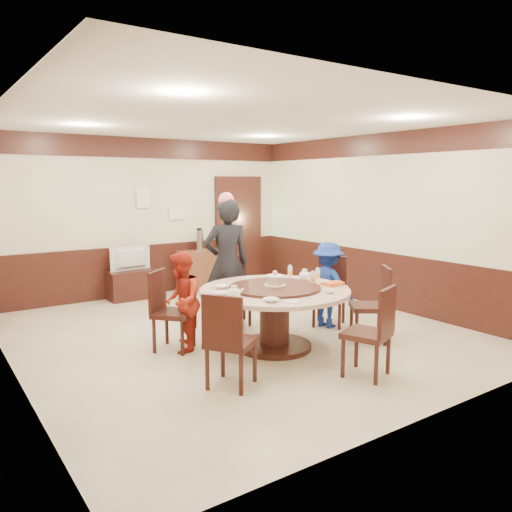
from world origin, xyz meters
TOP-DOWN VIEW (x-y plane):
  - room at (0.01, 0.01)m, footprint 6.00×6.04m
  - banquet_table at (0.03, -0.78)m, footprint 1.82×1.82m
  - chair_0 at (1.29, -0.41)m, footprint 0.62×0.62m
  - chair_1 at (0.22, 0.44)m, footprint 0.57×0.57m
  - chair_2 at (-1.02, -0.11)m, footprint 0.62×0.62m
  - chair_3 at (-1.02, -1.47)m, footprint 0.61×0.61m
  - chair_4 at (0.31, -2.05)m, footprint 0.57×0.58m
  - chair_5 at (1.21, -1.25)m, footprint 0.62×0.61m
  - person_standing at (0.07, 0.39)m, footprint 0.74×0.59m
  - person_red at (-0.94, -0.21)m, footprint 0.70×0.74m
  - person_blue at (1.21, -0.45)m, footprint 0.64×0.87m
  - birthday_cake at (0.06, -0.75)m, footprint 0.27×0.27m
  - teapot_left at (-0.64, -0.93)m, footprint 0.17×0.15m
  - teapot_right at (0.67, -0.58)m, footprint 0.17×0.15m
  - bowl_0 at (-0.50, -0.41)m, footprint 0.16×0.16m
  - bowl_1 at (0.41, -1.34)m, footprint 0.13×0.13m
  - bowl_2 at (-0.40, -1.30)m, footprint 0.16×0.16m
  - bowl_3 at (0.70, -0.94)m, footprint 0.15×0.15m
  - bowl_4 at (-0.69, -0.72)m, footprint 0.15×0.15m
  - saucer_near at (-0.22, -1.43)m, footprint 0.18×0.18m
  - saucer_far at (0.48, -0.28)m, footprint 0.18×0.18m
  - shrimp_platter at (0.68, -1.12)m, footprint 0.30×0.20m
  - bottle_0 at (0.55, -0.88)m, footprint 0.06×0.06m
  - bottle_1 at (0.77, -0.72)m, footprint 0.06×0.06m
  - bottle_2 at (0.60, -0.36)m, footprint 0.06×0.06m
  - tv_stand at (-0.43, 2.75)m, footprint 0.85×0.45m
  - television at (-0.43, 2.75)m, footprint 0.73×0.15m
  - side_cabinet at (0.89, 2.78)m, footprint 0.80×0.40m
  - thermos at (0.92, 2.78)m, footprint 0.15×0.15m
  - notice_left at (-0.10, 2.96)m, footprint 0.25×0.00m
  - notice_right at (0.55, 2.96)m, footprint 0.30×0.00m

SIDE VIEW (x-z plane):
  - tv_stand at x=-0.43m, z-range 0.00..0.50m
  - chair_0 at x=1.29m, z-range -0.18..0.79m
  - chair_1 at x=0.22m, z-range -0.18..0.79m
  - chair_2 at x=-1.02m, z-range -0.18..0.79m
  - chair_3 at x=-1.02m, z-range -0.18..0.79m
  - chair_4 at x=0.31m, z-range -0.18..0.79m
  - chair_5 at x=1.21m, z-range -0.18..0.79m
  - side_cabinet at x=0.89m, z-range 0.00..0.75m
  - banquet_table at x=0.03m, z-range 0.14..0.92m
  - person_blue at x=1.21m, z-range 0.00..1.20m
  - person_red at x=-0.94m, z-range 0.00..1.21m
  - television at x=-0.43m, z-range 0.50..0.92m
  - saucer_near at x=-0.22m, z-range 0.75..0.76m
  - saucer_far at x=0.48m, z-range 0.75..0.76m
  - bowl_4 at x=-0.69m, z-range 0.75..0.79m
  - bowl_1 at x=0.41m, z-range 0.75..0.79m
  - bowl_2 at x=-0.40m, z-range 0.75..0.79m
  - bowl_0 at x=-0.50m, z-range 0.75..0.79m
  - bowl_3 at x=0.70m, z-range 0.75..0.80m
  - shrimp_platter at x=0.68m, z-range 0.75..0.81m
  - teapot_left at x=-0.64m, z-range 0.75..0.87m
  - teapot_right at x=0.67m, z-range 0.75..0.87m
  - bottle_0 at x=0.55m, z-range 0.75..0.91m
  - bottle_1 at x=0.77m, z-range 0.75..0.91m
  - bottle_2 at x=0.60m, z-range 0.75..0.91m
  - birthday_cake at x=0.06m, z-range 0.75..0.94m
  - person_standing at x=0.07m, z-range 0.00..1.80m
  - thermos at x=0.92m, z-range 0.75..1.13m
  - room at x=0.01m, z-range -0.34..2.50m
  - notice_right at x=0.55m, z-range 1.34..1.56m
  - notice_left at x=-0.10m, z-range 1.57..1.93m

